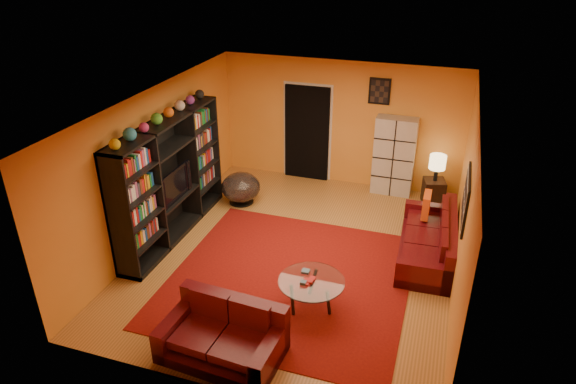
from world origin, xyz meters
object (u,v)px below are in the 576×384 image
(entertainment_unit, at_px, (170,179))
(coffee_table, at_px, (311,284))
(storage_cabinet, at_px, (394,156))
(side_table, at_px, (433,192))
(tv, at_px, (171,184))
(table_lamp, at_px, (438,163))
(bowl_chair, at_px, (241,187))
(loveseat, at_px, (225,334))
(sofa, at_px, (432,241))

(entertainment_unit, bearing_deg, coffee_table, -23.63)
(entertainment_unit, height_order, storage_cabinet, entertainment_unit)
(coffee_table, relative_size, side_table, 1.87)
(tv, height_order, table_lamp, tv)
(coffee_table, bearing_deg, tv, 157.37)
(entertainment_unit, height_order, bowl_chair, entertainment_unit)
(loveseat, bearing_deg, storage_cabinet, -10.85)
(bowl_chair, bearing_deg, coffee_table, -50.58)
(side_table, bearing_deg, loveseat, -114.09)
(sofa, bearing_deg, table_lamp, 90.89)
(coffee_table, distance_m, storage_cabinet, 4.12)
(table_lamp, bearing_deg, side_table, 0.00)
(coffee_table, distance_m, side_table, 4.09)
(entertainment_unit, relative_size, loveseat, 1.93)
(storage_cabinet, relative_size, bowl_chair, 2.10)
(storage_cabinet, distance_m, side_table, 1.04)
(coffee_table, height_order, bowl_chair, bowl_chair)
(side_table, bearing_deg, table_lamp, 0.00)
(loveseat, height_order, side_table, loveseat)
(entertainment_unit, distance_m, table_lamp, 5.01)
(bowl_chair, height_order, side_table, bowl_chair)
(loveseat, xyz_separation_m, side_table, (2.23, 4.99, -0.03))
(sofa, bearing_deg, bowl_chair, 165.85)
(coffee_table, bearing_deg, entertainment_unit, 156.37)
(entertainment_unit, relative_size, coffee_table, 3.20)
(bowl_chair, bearing_deg, sofa, -11.70)
(loveseat, xyz_separation_m, coffee_table, (0.81, 1.16, 0.14))
(storage_cabinet, distance_m, bowl_chair, 3.13)
(loveseat, xyz_separation_m, storage_cabinet, (1.38, 5.22, 0.52))
(sofa, relative_size, storage_cabinet, 1.33)
(tv, distance_m, coffee_table, 3.12)
(bowl_chair, relative_size, table_lamp, 1.46)
(bowl_chair, xyz_separation_m, side_table, (3.62, 1.15, -0.08))
(tv, xyz_separation_m, coffee_table, (2.83, -1.18, -0.57))
(sofa, distance_m, loveseat, 3.85)
(sofa, height_order, coffee_table, sofa)
(storage_cabinet, bearing_deg, sofa, -65.35)
(coffee_table, height_order, table_lamp, table_lamp)
(entertainment_unit, distance_m, coffee_table, 3.20)
(coffee_table, xyz_separation_m, bowl_chair, (-2.20, 2.68, -0.10))
(tv, distance_m, sofa, 4.48)
(bowl_chair, xyz_separation_m, table_lamp, (3.62, 1.15, 0.54))
(loveseat, relative_size, side_table, 3.11)
(sofa, xyz_separation_m, side_table, (-0.11, 1.93, -0.04))
(coffee_table, relative_size, table_lamp, 1.78)
(tv, height_order, side_table, tv)
(side_table, bearing_deg, bowl_chair, -162.34)
(entertainment_unit, distance_m, loveseat, 3.27)
(tv, bearing_deg, bowl_chair, -22.76)
(tv, bearing_deg, storage_cabinet, -49.68)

